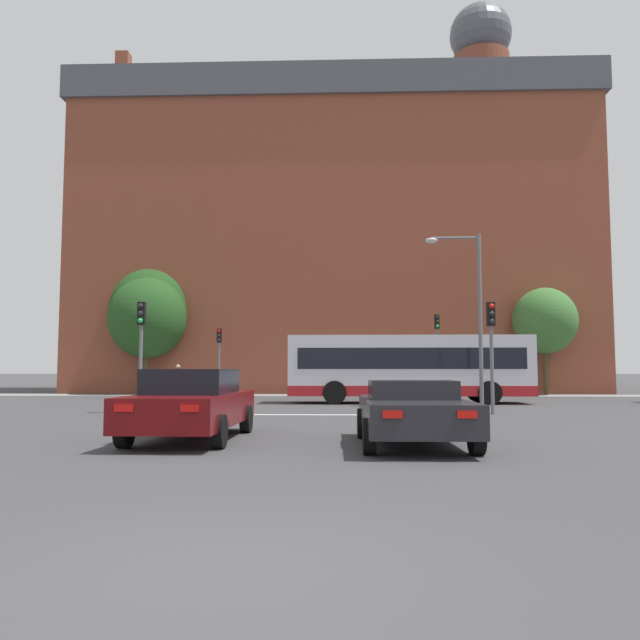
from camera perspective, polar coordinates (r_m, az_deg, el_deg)
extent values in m
plane|color=#3D3D3F|center=(5.00, -9.27, -21.69)|extent=(400.00, 400.00, 0.00)
cube|color=silver|center=(20.56, -0.55, -8.65)|extent=(9.73, 0.30, 0.01)
cube|color=gray|center=(35.75, 0.55, -6.90)|extent=(70.81, 2.50, 0.01)
cube|color=brown|center=(44.32, 1.21, 5.76)|extent=(33.99, 11.23, 18.80)
cube|color=#4C4F56|center=(47.33, 1.19, 18.32)|extent=(34.67, 11.68, 2.12)
cube|color=brown|center=(49.15, -17.55, 20.76)|extent=(0.90, 0.90, 2.78)
cube|color=brown|center=(49.20, -9.37, 20.58)|extent=(0.90, 0.90, 2.78)
cube|color=brown|center=(49.21, -1.61, 20.51)|extent=(0.90, 0.90, 2.78)
cube|color=brown|center=(50.16, 4.34, 20.02)|extent=(0.90, 0.90, 2.78)
cube|color=brown|center=(51.01, 11.21, 19.66)|extent=(0.90, 0.90, 2.78)
cube|color=brown|center=(51.94, 18.28, 19.34)|extent=(0.90, 0.90, 2.78)
cylinder|color=brown|center=(49.42, 14.53, 20.70)|extent=(3.96, 3.96, 3.02)
sphere|color=#4C4F56|center=(50.84, 14.46, 23.92)|extent=(4.40, 4.40, 4.40)
cube|color=#600C0F|center=(13.61, -11.61, -7.96)|extent=(1.96, 4.85, 0.65)
cube|color=black|center=(13.54, -11.62, -5.51)|extent=(1.65, 2.19, 0.51)
cylinder|color=black|center=(15.31, -13.52, -8.76)|extent=(0.23, 0.64, 0.64)
cylinder|color=black|center=(14.90, -6.76, -8.97)|extent=(0.23, 0.64, 0.64)
cylinder|color=black|center=(12.48, -17.46, -9.67)|extent=(0.23, 0.64, 0.64)
cylinder|color=black|center=(11.98, -9.21, -10.04)|extent=(0.23, 0.64, 0.64)
cube|color=red|center=(11.46, -17.53, -7.69)|extent=(0.32, 0.06, 0.12)
cube|color=red|center=(11.11, -11.83, -7.91)|extent=(0.32, 0.06, 0.12)
cube|color=#232328|center=(12.41, 8.50, -8.51)|extent=(1.98, 4.28, 0.58)
cube|color=#232328|center=(12.49, 8.42, -6.32)|extent=(1.68, 1.30, 0.36)
cylinder|color=black|center=(13.67, 3.91, -9.40)|extent=(0.23, 0.64, 0.64)
cylinder|color=black|center=(13.87, 11.68, -9.24)|extent=(0.23, 0.64, 0.64)
cylinder|color=black|center=(11.04, 4.53, -10.56)|extent=(0.23, 0.64, 0.64)
cylinder|color=black|center=(11.30, 14.12, -10.30)|extent=(0.23, 0.64, 0.64)
cube|color=red|center=(10.21, 6.64, -8.58)|extent=(0.32, 0.05, 0.12)
cube|color=red|center=(10.38, 13.30, -8.42)|extent=(0.32, 0.05, 0.12)
cube|color=silver|center=(27.83, 8.09, -4.15)|extent=(10.48, 2.49, 2.60)
cube|color=#AD191E|center=(27.85, 8.12, -6.37)|extent=(10.50, 2.51, 0.44)
cube|color=black|center=(27.84, 8.09, -3.53)|extent=(9.64, 2.52, 0.90)
cylinder|color=black|center=(29.54, 14.19, -6.30)|extent=(1.00, 0.28, 1.00)
cylinder|color=black|center=(27.21, 15.25, -6.44)|extent=(1.00, 0.28, 1.00)
cylinder|color=black|center=(28.89, 1.40, -6.48)|extent=(1.00, 0.28, 1.00)
cylinder|color=black|center=(26.50, 1.35, -6.66)|extent=(1.00, 0.28, 1.00)
cylinder|color=slate|center=(21.54, 15.45, -4.42)|extent=(0.12, 0.12, 2.93)
cube|color=black|center=(21.62, 15.35, 0.53)|extent=(0.26, 0.20, 0.80)
sphere|color=red|center=(21.51, 15.41, 1.24)|extent=(0.17, 0.17, 0.17)
sphere|color=black|center=(21.49, 15.43, 0.56)|extent=(0.17, 0.17, 0.17)
sphere|color=black|center=(21.47, 15.44, -0.12)|extent=(0.17, 0.17, 0.17)
cylinder|color=slate|center=(22.31, -16.10, -4.30)|extent=(0.12, 0.12, 3.01)
cube|color=black|center=(22.39, -16.00, 0.57)|extent=(0.26, 0.20, 0.80)
sphere|color=black|center=(22.29, -16.08, 1.26)|extent=(0.17, 0.17, 0.17)
sphere|color=black|center=(22.27, -16.10, 0.60)|extent=(0.17, 0.17, 0.17)
sphere|color=#1ED14C|center=(22.25, -16.11, -0.06)|extent=(0.17, 0.17, 0.17)
cylinder|color=slate|center=(35.19, 10.70, -3.83)|extent=(0.12, 0.12, 3.74)
cube|color=black|center=(35.29, 10.64, -0.14)|extent=(0.26, 0.20, 0.80)
sphere|color=black|center=(35.18, 10.67, 0.29)|extent=(0.17, 0.17, 0.17)
sphere|color=black|center=(35.16, 10.67, -0.13)|extent=(0.17, 0.17, 0.17)
sphere|color=#1ED14C|center=(35.14, 10.68, -0.54)|extent=(0.17, 0.17, 0.17)
cylinder|color=slate|center=(36.11, -9.23, -4.44)|extent=(0.12, 0.12, 3.02)
cube|color=black|center=(36.16, -9.20, -1.41)|extent=(0.26, 0.20, 0.80)
sphere|color=red|center=(36.05, -9.23, -1.00)|extent=(0.17, 0.17, 0.17)
sphere|color=black|center=(36.04, -9.24, -1.40)|extent=(0.17, 0.17, 0.17)
sphere|color=black|center=(36.02, -9.24, -1.81)|extent=(0.17, 0.17, 0.17)
cylinder|color=slate|center=(25.88, 14.44, 0.05)|extent=(0.16, 0.16, 6.97)
cylinder|color=slate|center=(26.17, 12.24, 7.35)|extent=(1.91, 0.10, 0.10)
ellipsoid|color=#B2B2B7|center=(25.99, 10.16, 7.17)|extent=(0.50, 0.36, 0.22)
cylinder|color=#333851|center=(36.83, -12.85, -6.07)|extent=(0.13, 0.13, 0.84)
cylinder|color=#333851|center=(36.67, -12.91, -6.08)|extent=(0.13, 0.13, 0.84)
cube|color=#232328|center=(36.74, -12.86, -4.90)|extent=(0.24, 0.41, 0.67)
sphere|color=tan|center=(36.74, -12.84, -4.18)|extent=(0.25, 0.25, 0.25)
cylinder|color=#4C3823|center=(41.52, -14.94, -4.64)|extent=(0.36, 0.36, 2.59)
ellipsoid|color=#234C1E|center=(41.68, -14.83, 0.66)|extent=(6.01, 6.01, 6.31)
cylinder|color=#4C3823|center=(38.89, 19.99, -4.40)|extent=(0.36, 0.36, 2.77)
ellipsoid|color=#3D7033|center=(38.99, 19.87, -0.05)|extent=(3.71, 3.71, 3.89)
cylinder|color=#4C3823|center=(38.97, -15.60, -4.63)|extent=(0.36, 0.36, 2.61)
ellipsoid|color=#234C1E|center=(39.10, -15.50, 0.18)|extent=(4.65, 4.65, 4.88)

